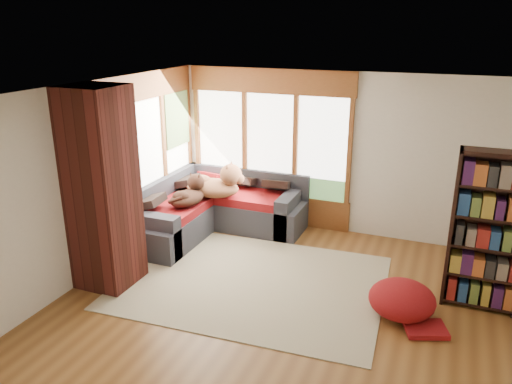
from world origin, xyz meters
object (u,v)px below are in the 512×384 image
Objects in this scene: sectional_sofa at (210,213)px; bookshelf at (488,233)px; brick_chimney at (102,189)px; dog_tan at (217,186)px; pouf at (402,299)px; area_rug at (252,282)px; dog_brindle at (189,196)px.

bookshelf reaches higher than sectional_sofa.
sectional_sofa is (0.45, 2.05, -1.00)m from brick_chimney.
bookshelf reaches higher than dog_tan.
pouf is 0.81× the size of dog_tan.
sectional_sofa is 0.64× the size of area_rug.
dog_brindle is at bearing 174.00° from bookshelf.
brick_chimney is 3.34× the size of pouf.
dog_brindle is at bearing 78.31° from brick_chimney.
dog_tan is (-3.95, 0.90, -0.19)m from bookshelf.
dog_tan is (0.59, 2.05, -0.51)m from brick_chimney.
sectional_sofa is at bearing 167.71° from bookshelf.
pouf is (1.93, -0.07, 0.22)m from area_rug.
brick_chimney is 1.33× the size of bookshelf.
brick_chimney reaches higher than dog_tan.
bookshelf is (2.77, 0.48, 0.97)m from area_rug.
brick_chimney is 2.19m from dog_tan.
dog_tan reaches higher than area_rug.
sectional_sofa is 0.63m from dog_brindle.
area_rug is at bearing 20.88° from brick_chimney.
dog_brindle reaches higher than pouf.
dog_tan is (0.14, 0.00, 0.49)m from sectional_sofa.
area_rug is at bearing -114.52° from dog_brindle.
sectional_sofa is at bearing 134.00° from area_rug.
bookshelf is at bearing -16.50° from sectional_sofa.
dog_tan is at bearing 130.65° from area_rug.
brick_chimney is 2.30m from area_rug.
bookshelf is 2.51× the size of pouf.
dog_tan is 0.53m from dog_brindle.
dog_tan is (-3.12, 1.45, 0.57)m from pouf.
area_rug is 4.57× the size of dog_brindle.
brick_chimney reaches higher than dog_brindle.
area_rug is (1.77, 0.68, -1.29)m from brick_chimney.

